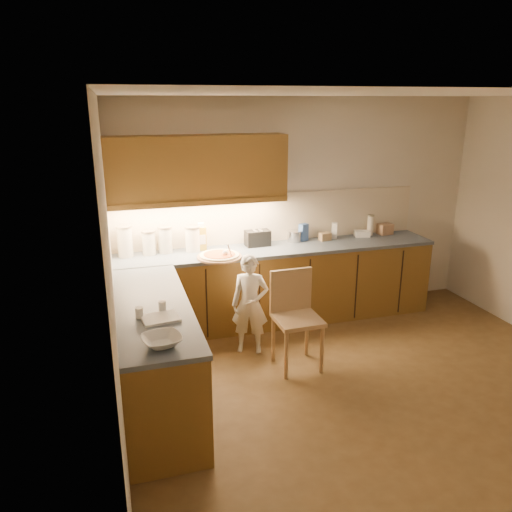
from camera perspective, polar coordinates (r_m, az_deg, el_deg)
name	(u,v)px	position (r m, az deg, el deg)	size (l,w,h in m)	color
room	(390,211)	(4.28, 15.07, 4.94)	(4.54, 4.50, 2.62)	brown
l_counter	(244,303)	(5.40, -1.40, -5.43)	(3.77, 2.62, 0.92)	brown
backsplash	(271,217)	(5.99, 1.76, 4.42)	(3.75, 0.02, 0.58)	beige
upper_cabinets	(198,168)	(5.51, -6.70, 9.91)	(1.95, 0.36, 0.73)	brown
pizza_on_board	(220,256)	(5.41, -4.18, 0.01)	(0.49, 0.49, 0.20)	#A27851
child	(250,304)	(5.20, -0.68, -5.54)	(0.39, 0.25, 1.06)	white
wooden_chair	(295,312)	(4.96, 4.46, -6.38)	(0.44, 0.44, 0.97)	tan
mixing_bowl	(162,341)	(3.59, -10.72, -9.47)	(0.28, 0.28, 0.07)	white
canister_a	(125,241)	(5.59, -14.75, 1.66)	(0.17, 0.17, 0.34)	silver
canister_b	(149,242)	(5.62, -12.16, 1.53)	(0.15, 0.15, 0.27)	silver
canister_c	(165,239)	(5.64, -10.33, 1.87)	(0.16, 0.16, 0.30)	beige
canister_d	(193,238)	(5.66, -7.25, 2.01)	(0.18, 0.18, 0.29)	white
oil_jug	(201,238)	(5.67, -6.27, 2.08)	(0.11, 0.08, 0.32)	gold
toaster	(258,238)	(5.83, 0.18, 2.06)	(0.29, 0.18, 0.19)	black
steel_pot	(294,236)	(6.04, 4.39, 2.30)	(0.17, 0.17, 0.13)	silver
blue_box	(303,232)	(6.07, 5.45, 2.72)	(0.10, 0.07, 0.21)	#375CA6
card_box_a	(325,237)	(6.13, 7.89, 2.22)	(0.13, 0.09, 0.09)	tan
white_bottle	(334,231)	(6.21, 8.93, 2.87)	(0.07, 0.07, 0.20)	white
flat_pack	(362,234)	(6.39, 12.02, 2.51)	(0.18, 0.13, 0.07)	white
tall_jar	(370,225)	(6.46, 12.94, 3.49)	(0.08, 0.08, 0.26)	white
card_box_b	(385,229)	(6.56, 14.54, 3.00)	(0.17, 0.13, 0.13)	tan
dough_cloth	(160,318)	(3.99, -10.86, -6.99)	(0.28, 0.22, 0.02)	white
spice_jar_a	(139,313)	(4.04, -13.19, -6.33)	(0.06, 0.06, 0.09)	white
spice_jar_b	(162,306)	(4.13, -10.66, -5.64)	(0.06, 0.06, 0.08)	white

